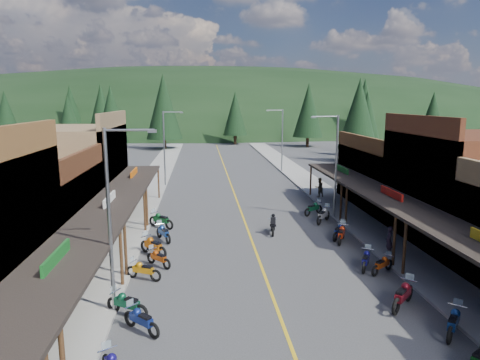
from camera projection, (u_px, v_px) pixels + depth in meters
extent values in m
plane|color=#38383A|center=(258.00, 257.00, 25.10)|extent=(220.00, 220.00, 0.00)
cube|color=gold|center=(233.00, 189.00, 44.68)|extent=(0.15, 90.00, 0.01)
cube|color=gray|center=(148.00, 190.00, 43.88)|extent=(3.40, 94.00, 0.15)
cube|color=gray|center=(314.00, 187.00, 45.45)|extent=(3.40, 94.00, 0.15)
cube|color=brown|center=(14.00, 238.00, 15.70)|extent=(0.30, 10.20, 8.20)
cube|color=black|center=(57.00, 265.00, 16.03)|extent=(3.20, 10.20, 0.18)
cylinder|color=#472D19|center=(121.00, 258.00, 20.85)|extent=(0.16, 0.16, 3.00)
cube|color=#14591E|center=(57.00, 260.00, 15.99)|extent=(0.12, 3.00, 0.70)
cube|color=#3F2111|center=(18.00, 214.00, 25.04)|extent=(8.00, 9.00, 5.00)
cube|color=#3F2111|center=(85.00, 203.00, 25.28)|extent=(0.30, 9.00, 6.20)
cube|color=black|center=(110.00, 204.00, 25.43)|extent=(3.20, 9.00, 0.18)
cylinder|color=#472D19|center=(126.00, 250.00, 22.02)|extent=(0.16, 0.16, 3.00)
cylinder|color=#472D19|center=(145.00, 211.00, 29.66)|extent=(0.16, 0.16, 3.00)
cube|color=silver|center=(110.00, 201.00, 25.39)|extent=(0.12, 3.00, 0.70)
cube|color=brown|center=(67.00, 171.00, 34.26)|extent=(8.00, 10.20, 7.00)
cube|color=brown|center=(115.00, 163.00, 34.50)|extent=(0.30, 10.20, 8.20)
cube|color=black|center=(134.00, 176.00, 34.83)|extent=(3.20, 10.20, 0.18)
cylinder|color=#472D19|center=(147.00, 207.00, 30.83)|extent=(0.16, 0.16, 3.00)
cylinder|color=#472D19|center=(159.00, 184.00, 39.64)|extent=(0.16, 0.16, 3.00)
cube|color=#CC590C|center=(134.00, 174.00, 34.79)|extent=(0.12, 3.00, 0.70)
cylinder|color=#472D19|center=(405.00, 249.00, 22.15)|extent=(0.16, 0.16, 3.00)
cube|color=#562B19|center=(471.00, 189.00, 27.39)|extent=(8.00, 9.00, 7.00)
cube|color=#562B19|center=(414.00, 181.00, 26.93)|extent=(0.30, 9.00, 8.20)
cube|color=black|center=(391.00, 198.00, 27.00)|extent=(3.20, 9.00, 0.18)
cylinder|color=#472D19|center=(394.00, 241.00, 23.32)|extent=(0.16, 0.16, 3.00)
cylinder|color=#472D19|center=(346.00, 207.00, 30.96)|extent=(0.16, 0.16, 3.00)
cube|color=#B2140F|center=(391.00, 195.00, 26.96)|extent=(0.12, 3.00, 0.70)
cube|color=#4C2D16|center=(401.00, 178.00, 36.97)|extent=(8.00, 10.20, 5.00)
cube|color=#4C2D16|center=(358.00, 172.00, 36.51)|extent=(0.30, 10.20, 6.20)
cube|color=black|center=(342.00, 173.00, 36.40)|extent=(3.20, 10.20, 0.18)
cylinder|color=#472D19|center=(341.00, 203.00, 32.13)|extent=(0.16, 0.16, 3.00)
cylinder|color=#472D19|center=(311.00, 181.00, 40.94)|extent=(0.16, 0.16, 3.00)
cube|color=#14591E|center=(342.00, 171.00, 36.36)|extent=(0.12, 3.00, 0.70)
cylinder|color=gray|center=(110.00, 224.00, 17.85)|extent=(0.16, 0.16, 8.00)
cylinder|color=gray|center=(129.00, 130.00, 17.23)|extent=(2.00, 0.10, 0.10)
cube|color=gray|center=(152.00, 131.00, 17.32)|extent=(0.35, 0.18, 0.12)
cylinder|color=gray|center=(164.00, 149.00, 45.26)|extent=(0.16, 0.16, 8.00)
cylinder|color=gray|center=(173.00, 112.00, 44.64)|extent=(2.00, 0.10, 0.10)
cube|color=gray|center=(181.00, 112.00, 44.73)|extent=(0.35, 0.18, 0.12)
cylinder|color=gray|center=(336.00, 168.00, 32.84)|extent=(0.16, 0.16, 8.00)
cylinder|color=gray|center=(325.00, 116.00, 32.04)|extent=(2.00, 0.10, 0.10)
cube|color=gray|center=(313.00, 117.00, 31.97)|extent=(0.35, 0.18, 0.12)
cylinder|color=gray|center=(282.00, 141.00, 54.38)|extent=(0.16, 0.16, 8.00)
cylinder|color=gray|center=(275.00, 110.00, 53.58)|extent=(2.00, 0.10, 0.10)
cube|color=gray|center=(268.00, 111.00, 53.50)|extent=(0.35, 0.18, 0.12)
ellipsoid|color=black|center=(209.00, 126.00, 157.26)|extent=(310.00, 140.00, 60.00)
cylinder|color=black|center=(9.00, 143.00, 82.00)|extent=(0.60, 0.60, 2.00)
cone|color=black|center=(6.00, 114.00, 81.00)|extent=(5.04, 5.04, 9.00)
cylinder|color=black|center=(103.00, 139.00, 91.28)|extent=(0.60, 0.60, 2.00)
cone|color=black|center=(101.00, 109.00, 90.14)|extent=(5.88, 5.88, 10.50)
cylinder|color=black|center=(165.00, 144.00, 80.80)|extent=(0.60, 0.60, 2.00)
cone|color=black|center=(164.00, 107.00, 79.52)|extent=(6.72, 6.72, 12.00)
cylinder|color=black|center=(235.00, 140.00, 89.89)|extent=(0.60, 0.60, 2.00)
cone|color=black|center=(235.00, 113.00, 88.89)|extent=(5.04, 5.04, 9.00)
cylinder|color=black|center=(307.00, 142.00, 85.28)|extent=(0.60, 0.60, 2.00)
cone|color=black|center=(308.00, 110.00, 84.14)|extent=(5.88, 5.88, 10.50)
cylinder|color=black|center=(363.00, 136.00, 98.48)|extent=(0.60, 0.60, 2.00)
cone|color=black|center=(364.00, 105.00, 97.20)|extent=(6.72, 6.72, 12.00)
cylinder|color=black|center=(431.00, 139.00, 91.73)|extent=(0.60, 0.60, 2.00)
cone|color=black|center=(433.00, 113.00, 90.72)|extent=(5.04, 5.04, 9.00)
cylinder|color=black|center=(73.00, 137.00, 96.43)|extent=(0.60, 0.60, 2.00)
cone|color=black|center=(71.00, 109.00, 95.29)|extent=(5.88, 5.88, 10.50)
cylinder|color=black|center=(71.00, 157.00, 62.09)|extent=(0.60, 0.60, 2.00)
cone|color=black|center=(69.00, 122.00, 61.18)|extent=(4.48, 4.48, 8.00)
cylinder|color=black|center=(365.00, 150.00, 71.14)|extent=(0.60, 0.60, 2.00)
cone|color=black|center=(367.00, 117.00, 70.15)|extent=(4.93, 4.93, 8.80)
cylinder|color=black|center=(113.00, 149.00, 72.24)|extent=(0.60, 0.60, 2.00)
cone|color=black|center=(111.00, 115.00, 71.18)|extent=(5.38, 5.38, 9.60)
cylinder|color=black|center=(357.00, 155.00, 63.93)|extent=(0.60, 0.60, 2.00)
cone|color=black|center=(359.00, 114.00, 62.79)|extent=(5.82, 5.82, 10.40)
imported|color=#2B1F2F|center=(389.00, 241.00, 24.90)|extent=(0.54, 0.71, 1.74)
imported|color=brown|center=(319.00, 187.00, 40.08)|extent=(1.02, 0.81, 1.83)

